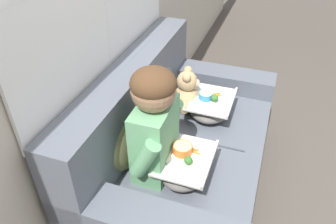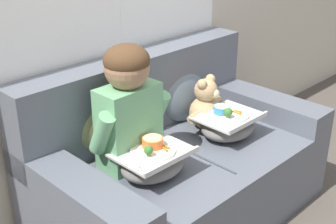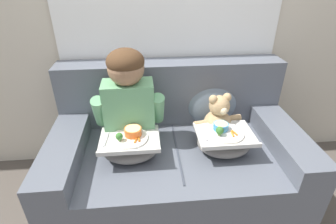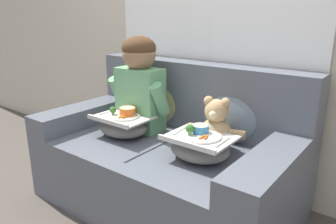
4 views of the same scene
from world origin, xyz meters
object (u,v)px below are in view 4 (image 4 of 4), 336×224
(teddy_bear, at_px, (216,128))
(lap_tray_teddy, at_px, (200,147))
(throw_pillow_behind_teddy, at_px, (231,112))
(lap_tray_child, at_px, (123,125))
(throw_pillow_behind_child, at_px, (158,98))
(child_figure, at_px, (140,80))
(couch, at_px, (172,157))

(teddy_bear, bearing_deg, lap_tray_teddy, -90.67)
(throw_pillow_behind_teddy, distance_m, lap_tray_child, 0.75)
(throw_pillow_behind_child, relative_size, child_figure, 0.64)
(couch, bearing_deg, lap_tray_child, -154.93)
(throw_pillow_behind_child, bearing_deg, throw_pillow_behind_teddy, 0.00)
(teddy_bear, relative_size, lap_tray_teddy, 0.97)
(throw_pillow_behind_child, bearing_deg, lap_tray_teddy, -31.24)
(child_figure, relative_size, lap_tray_child, 1.76)
(couch, height_order, child_figure, child_figure)
(child_figure, bearing_deg, teddy_bear, -0.31)
(lap_tray_child, bearing_deg, couch, 25.07)
(throw_pillow_behind_child, bearing_deg, couch, -36.65)
(throw_pillow_behind_child, relative_size, lap_tray_teddy, 1.14)
(throw_pillow_behind_child, bearing_deg, lap_tray_child, -89.91)
(teddy_bear, bearing_deg, throw_pillow_behind_child, 162.22)
(couch, xyz_separation_m, child_figure, (-0.32, 0.04, 0.50))
(couch, relative_size, throw_pillow_behind_child, 3.95)
(couch, bearing_deg, child_figure, 173.59)
(throw_pillow_behind_teddy, height_order, teddy_bear, throw_pillow_behind_teddy)
(child_figure, height_order, lap_tray_child, child_figure)
(couch, height_order, teddy_bear, couch)
(teddy_bear, height_order, lap_tray_child, teddy_bear)
(teddy_bear, bearing_deg, child_figure, 179.69)
(couch, relative_size, throw_pillow_behind_teddy, 3.98)
(lap_tray_child, xyz_separation_m, lap_tray_teddy, (0.63, -0.00, -0.00))
(throw_pillow_behind_child, relative_size, teddy_bear, 1.17)
(throw_pillow_behind_teddy, bearing_deg, lap_tray_teddy, -90.17)
(lap_tray_child, relative_size, lap_tray_teddy, 1.02)
(child_figure, bearing_deg, throw_pillow_behind_child, 90.01)
(throw_pillow_behind_child, xyz_separation_m, teddy_bear, (0.63, -0.20, -0.05))
(throw_pillow_behind_child, distance_m, teddy_bear, 0.66)
(throw_pillow_behind_child, xyz_separation_m, child_figure, (0.00, -0.20, 0.17))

